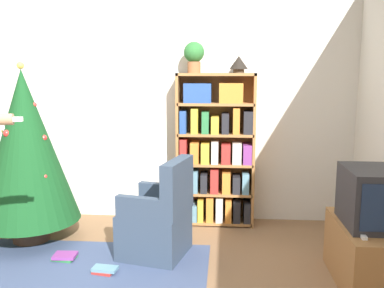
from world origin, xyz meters
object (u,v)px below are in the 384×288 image
Objects in this scene: table_lamp at (239,63)px; christmas_tree at (26,147)px; television at (374,197)px; bookshelf at (215,153)px; potted_plant at (194,55)px; armchair at (159,222)px.

christmas_tree is at bearing -162.65° from table_lamp.
television is 0.31× the size of christmas_tree.
television is 3.20m from christmas_tree.
bookshelf is 0.94× the size of christmas_tree.
table_lamp is (0.48, 0.00, -0.09)m from potted_plant.
armchair is 1.87m from table_lamp.
bookshelf is 1.13m from armchair.
bookshelf reaches higher than television.
bookshelf is 5.11× the size of potted_plant.
television is 2.31m from potted_plant.
potted_plant is at bearing 177.36° from armchair.
table_lamp is at bearing 154.18° from armchair.
christmas_tree is at bearing 167.71° from television.
christmas_tree is 1.51m from armchair.
armchair is 1.81m from potted_plant.
bookshelf is 1.00m from table_lamp.
armchair is at bearing -10.36° from christmas_tree.
armchair is at bearing 166.26° from television.
television is at bearing -46.17° from bookshelf.
potted_plant is at bearing 177.79° from bookshelf.
bookshelf is 1.96m from christmas_tree.
table_lamp is (2.09, 0.65, 0.82)m from christmas_tree.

